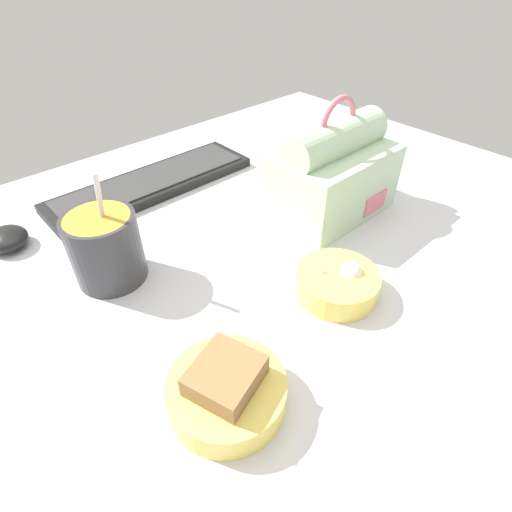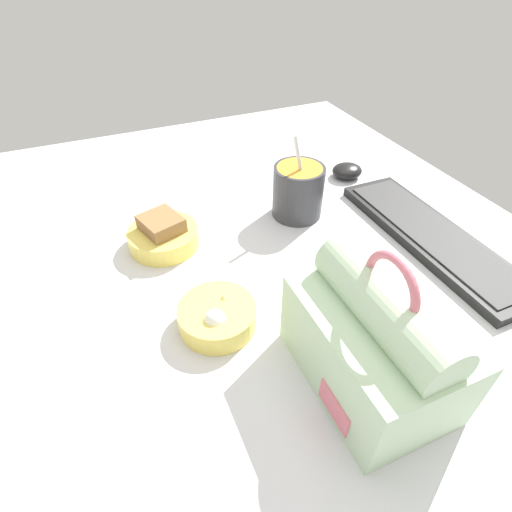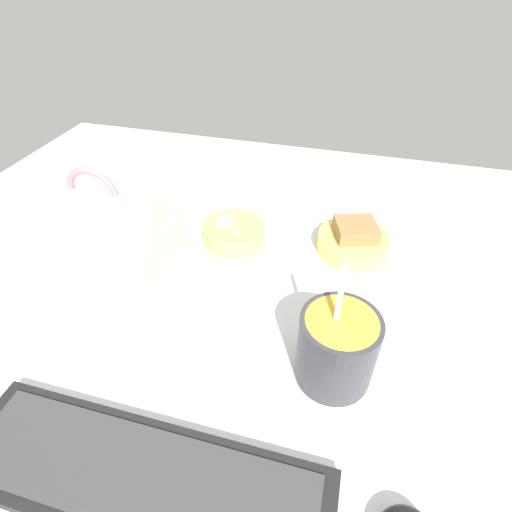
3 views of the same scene
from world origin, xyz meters
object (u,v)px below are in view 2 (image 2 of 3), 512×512
object	(u,v)px
keyboard	(432,237)
computer_mouse	(347,171)
lunch_bag	(374,341)
soup_cup	(298,191)
bento_bowl_snacks	(217,316)
bento_bowl_sandwich	(163,235)

from	to	relation	value
keyboard	computer_mouse	size ratio (longest dim) A/B	5.80
lunch_bag	soup_cup	size ratio (longest dim) A/B	1.20
keyboard	soup_cup	bearing A→B (deg)	-133.69
bento_bowl_snacks	lunch_bag	bearing A→B (deg)	42.88
bento_bowl_sandwich	soup_cup	bearing A→B (deg)	88.98
keyboard	lunch_bag	size ratio (longest dim) A/B	1.96
bento_bowl_sandwich	lunch_bag	bearing A→B (deg)	24.87
lunch_bag	soup_cup	bearing A→B (deg)	165.57
bento_bowl_snacks	soup_cup	bearing A→B (deg)	131.33
bento_bowl_snacks	computer_mouse	xyz separation A→B (cm)	(-30.61, 42.51, -0.40)
bento_bowl_sandwich	bento_bowl_snacks	bearing A→B (deg)	7.20
soup_cup	computer_mouse	distance (cm)	20.59
bento_bowl_sandwich	computer_mouse	world-z (taller)	bento_bowl_sandwich
bento_bowl_sandwich	bento_bowl_snacks	distance (cm)	22.18
keyboard	lunch_bag	world-z (taller)	lunch_bag
lunch_bag	computer_mouse	bearing A→B (deg)	149.26
lunch_bag	bento_bowl_snacks	size ratio (longest dim) A/B	1.83
lunch_bag	keyboard	bearing A→B (deg)	123.99
lunch_bag	bento_bowl_sandwich	xyz separation A→B (cm)	(-37.96, -17.60, -5.10)
lunch_bag	soup_cup	xyz separation A→B (cm)	(-37.48, 9.64, -1.93)
keyboard	bento_bowl_snacks	size ratio (longest dim) A/B	3.58
keyboard	bento_bowl_snacks	world-z (taller)	bento_bowl_snacks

